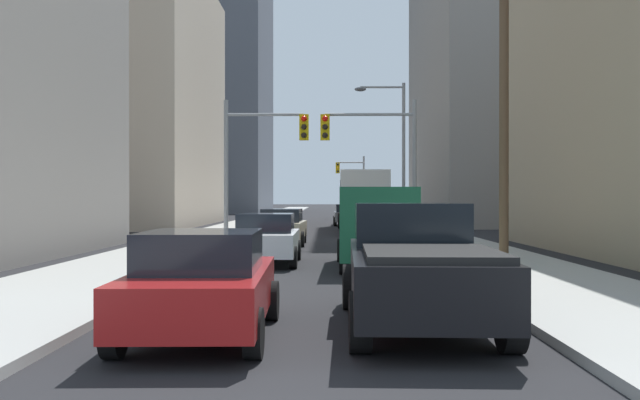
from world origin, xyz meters
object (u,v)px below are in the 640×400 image
(sedan_grey, at_px, (347,215))
(traffic_signal_near_left, at_px, (262,148))
(city_bus, at_px, (362,199))
(sedan_white, at_px, (266,238))
(pickup_truck_black, at_px, (416,266))
(traffic_signal_far_right, at_px, (352,177))
(cargo_van_green, at_px, (376,222))
(sedan_red, at_px, (203,283))
(traffic_signal_near_right, at_px, (373,147))
(sedan_beige, at_px, (282,227))

(sedan_grey, xyz_separation_m, traffic_signal_near_left, (-4.12, -20.73, 3.26))
(city_bus, height_order, sedan_grey, city_bus)
(sedan_white, bearing_deg, sedan_grey, 83.44)
(sedan_white, relative_size, traffic_signal_near_left, 0.70)
(pickup_truck_black, height_order, sedan_grey, pickup_truck_black)
(traffic_signal_near_left, height_order, traffic_signal_far_right, same)
(cargo_van_green, distance_m, sedan_white, 3.39)
(sedan_red, xyz_separation_m, traffic_signal_near_right, (3.68, 18.27, 3.28))
(sedan_beige, bearing_deg, traffic_signal_far_right, 83.41)
(traffic_signal_near_left, height_order, traffic_signal_near_right, same)
(sedan_white, distance_m, traffic_signal_near_left, 8.31)
(sedan_beige, bearing_deg, city_bus, 70.39)
(sedan_red, height_order, traffic_signal_near_left, traffic_signal_near_left)
(sedan_red, distance_m, sedan_beige, 19.02)
(sedan_white, distance_m, traffic_signal_far_right, 46.05)
(traffic_signal_near_right, bearing_deg, pickup_truck_black, -91.75)
(cargo_van_green, bearing_deg, pickup_truck_black, -90.11)
(sedan_beige, bearing_deg, traffic_signal_near_left, -136.65)
(cargo_van_green, xyz_separation_m, traffic_signal_near_left, (-4.07, 8.56, 2.74))
(sedan_red, bearing_deg, sedan_grey, 85.28)
(sedan_red, xyz_separation_m, traffic_signal_near_left, (-0.90, 18.27, 3.26))
(pickup_truck_black, bearing_deg, sedan_beige, 100.20)
(city_bus, height_order, traffic_signal_far_right, traffic_signal_far_right)
(cargo_van_green, bearing_deg, sedan_grey, 89.89)
(pickup_truck_black, bearing_deg, traffic_signal_near_right, 88.25)
(sedan_white, bearing_deg, traffic_signal_far_right, 84.70)
(cargo_van_green, relative_size, sedan_red, 1.24)
(sedan_white, distance_m, sedan_grey, 28.51)
(sedan_beige, height_order, traffic_signal_near_left, traffic_signal_near_left)
(sedan_grey, xyz_separation_m, traffic_signal_near_right, (0.46, -20.73, 3.28))
(sedan_white, height_order, traffic_signal_far_right, traffic_signal_far_right)
(city_bus, height_order, sedan_beige, city_bus)
(sedan_grey, bearing_deg, traffic_signal_far_right, 86.76)
(city_bus, distance_m, traffic_signal_near_right, 11.95)
(cargo_van_green, bearing_deg, traffic_signal_far_right, 88.73)
(sedan_red, distance_m, traffic_signal_near_left, 18.58)
(sedan_white, bearing_deg, sedan_red, -89.80)
(pickup_truck_black, xyz_separation_m, sedan_red, (-3.15, -0.90, -0.16))
(traffic_signal_near_right, relative_size, traffic_signal_far_right, 1.00)
(city_bus, height_order, sedan_red, city_bus)
(traffic_signal_near_right, bearing_deg, traffic_signal_near_left, -180.00)
(sedan_grey, xyz_separation_m, traffic_signal_far_right, (0.99, 17.41, 3.22))
(sedan_white, distance_m, traffic_signal_near_right, 9.07)
(city_bus, bearing_deg, sedan_beige, -109.61)
(pickup_truck_black, xyz_separation_m, cargo_van_green, (0.02, 8.81, 0.35))
(traffic_signal_near_left, xyz_separation_m, traffic_signal_far_right, (5.11, 38.14, -0.03))
(sedan_white, xyz_separation_m, traffic_signal_near_right, (3.72, 7.60, 3.28))
(city_bus, bearing_deg, sedan_grey, 93.79)
(city_bus, relative_size, sedan_grey, 2.74)
(sedan_beige, bearing_deg, traffic_signal_near_right, -11.14)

